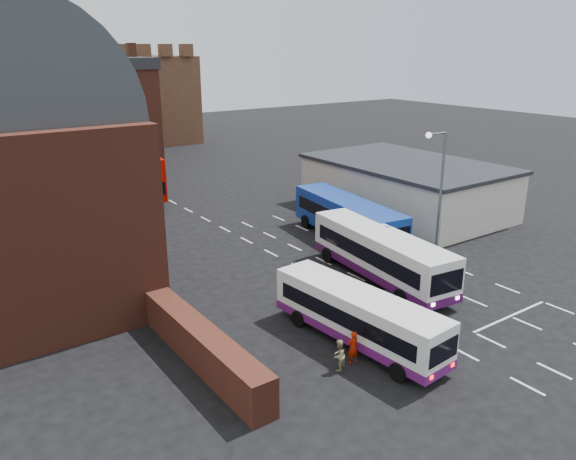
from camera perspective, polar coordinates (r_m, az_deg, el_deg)
ground at (r=29.78m, az=11.33°, el=-8.98°), size 180.00×180.00×0.00m
forecourt_wall at (r=25.31m, az=-8.58°, el=-11.70°), size 1.20×10.00×1.80m
cream_building at (r=48.42m, az=11.87°, el=4.39°), size 10.40×16.40×4.25m
brick_terrace at (r=65.75m, az=-23.38°, el=9.86°), size 22.00×10.00×11.00m
castle_keep at (r=87.98m, az=-18.65°, el=12.50°), size 22.00×22.00×12.00m
bus_white_outbound at (r=26.72m, az=7.14°, el=-8.43°), size 2.98×9.57×2.57m
bus_white_inbound at (r=33.81m, az=9.42°, el=-2.22°), size 3.74×11.13×2.98m
bus_blue at (r=40.38m, az=6.10°, el=1.35°), size 3.95×11.25×3.00m
bus_red_double at (r=54.12m, az=-15.22°, el=5.66°), size 3.32×10.64×4.19m
street_lamp at (r=37.16m, az=15.01°, el=4.61°), size 1.71×0.39×8.41m
pedestrian_red at (r=25.45m, az=6.60°, el=-11.76°), size 0.59×0.41×1.55m
pedestrian_beige at (r=24.94m, az=5.19°, el=-12.55°), size 0.84×0.75×1.43m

